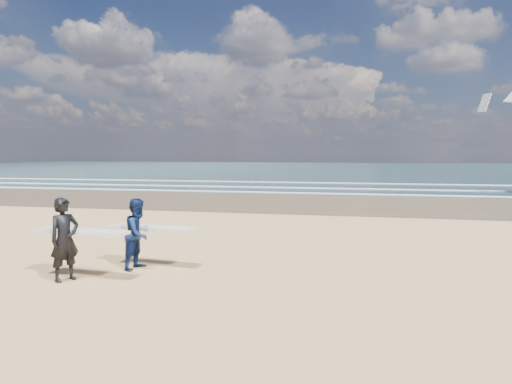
# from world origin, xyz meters

# --- Properties ---
(ocean) EXTENTS (220.00, 100.00, 0.02)m
(ocean) POSITION_xyz_m (20.00, 72.00, 0.01)
(ocean) COLOR #1B333B
(ocean) RESTS_ON ground
(surfer_near) EXTENTS (2.24, 1.10, 1.85)m
(surfer_near) POSITION_xyz_m (-1.36, 0.27, 0.94)
(surfer_near) COLOR black
(surfer_near) RESTS_ON ground
(surfer_far) EXTENTS (2.24, 1.17, 1.72)m
(surfer_far) POSITION_xyz_m (-0.29, 1.60, 0.87)
(surfer_far) COLOR #0B1941
(surfer_far) RESTS_ON ground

